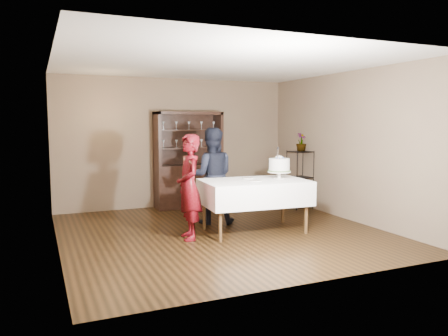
{
  "coord_description": "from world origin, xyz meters",
  "views": [
    {
      "loc": [
        -2.74,
        -6.42,
        1.78
      ],
      "look_at": [
        0.09,
        0.1,
        1.04
      ],
      "focal_mm": 35.0,
      "sensor_mm": 36.0,
      "label": 1
    }
  ],
  "objects_px": {
    "woman": "(189,187)",
    "man": "(211,176)",
    "china_hutch": "(188,176)",
    "cake_table": "(254,192)",
    "cake": "(279,166)",
    "potted_plant": "(301,142)",
    "plant_etagere": "(300,177)"
  },
  "relations": [
    {
      "from": "china_hutch",
      "to": "plant_etagere",
      "type": "bearing_deg",
      "value": -26.83
    },
    {
      "from": "cake",
      "to": "china_hutch",
      "type": "bearing_deg",
      "value": 107.94
    },
    {
      "from": "cake",
      "to": "potted_plant",
      "type": "xyz_separation_m",
      "value": [
        1.34,
        1.39,
        0.32
      ]
    },
    {
      "from": "plant_etagere",
      "to": "woman",
      "type": "distance_m",
      "value": 3.22
    },
    {
      "from": "plant_etagere",
      "to": "cake_table",
      "type": "bearing_deg",
      "value": -142.32
    },
    {
      "from": "woman",
      "to": "man",
      "type": "height_order",
      "value": "man"
    },
    {
      "from": "plant_etagere",
      "to": "cake_table",
      "type": "distance_m",
      "value": 2.23
    },
    {
      "from": "china_hutch",
      "to": "cake",
      "type": "relative_size",
      "value": 3.76
    },
    {
      "from": "china_hutch",
      "to": "man",
      "type": "bearing_deg",
      "value": -94.19
    },
    {
      "from": "plant_etagere",
      "to": "china_hutch",
      "type": "bearing_deg",
      "value": 153.17
    },
    {
      "from": "china_hutch",
      "to": "woman",
      "type": "height_order",
      "value": "china_hutch"
    },
    {
      "from": "plant_etagere",
      "to": "potted_plant",
      "type": "height_order",
      "value": "potted_plant"
    },
    {
      "from": "plant_etagere",
      "to": "woman",
      "type": "bearing_deg",
      "value": -154.42
    },
    {
      "from": "man",
      "to": "cake_table",
      "type": "bearing_deg",
      "value": 136.05
    },
    {
      "from": "china_hutch",
      "to": "cake_table",
      "type": "distance_m",
      "value": 2.44
    },
    {
      "from": "man",
      "to": "potted_plant",
      "type": "relative_size",
      "value": 4.52
    },
    {
      "from": "plant_etagere",
      "to": "cake",
      "type": "xyz_separation_m",
      "value": [
        -1.3,
        -1.36,
        0.41
      ]
    },
    {
      "from": "china_hutch",
      "to": "plant_etagere",
      "type": "xyz_separation_m",
      "value": [
        2.08,
        -1.05,
        -0.01
      ]
    },
    {
      "from": "china_hutch",
      "to": "plant_etagere",
      "type": "relative_size",
      "value": 1.67
    },
    {
      "from": "plant_etagere",
      "to": "cake_table",
      "type": "relative_size",
      "value": 0.69
    },
    {
      "from": "cake_table",
      "to": "woman",
      "type": "distance_m",
      "value": 1.14
    },
    {
      "from": "china_hutch",
      "to": "potted_plant",
      "type": "relative_size",
      "value": 5.35
    },
    {
      "from": "potted_plant",
      "to": "cake",
      "type": "bearing_deg",
      "value": -133.95
    },
    {
      "from": "potted_plant",
      "to": "man",
      "type": "bearing_deg",
      "value": -165.39
    },
    {
      "from": "china_hutch",
      "to": "potted_plant",
      "type": "distance_m",
      "value": 2.46
    },
    {
      "from": "man",
      "to": "potted_plant",
      "type": "distance_m",
      "value": 2.37
    },
    {
      "from": "china_hutch",
      "to": "cake_table",
      "type": "relative_size",
      "value": 1.14
    },
    {
      "from": "cake_table",
      "to": "potted_plant",
      "type": "height_order",
      "value": "potted_plant"
    },
    {
      "from": "cake_table",
      "to": "potted_plant",
      "type": "bearing_deg",
      "value": 37.79
    },
    {
      "from": "cake_table",
      "to": "cake",
      "type": "relative_size",
      "value": 3.29
    },
    {
      "from": "woman",
      "to": "potted_plant",
      "type": "distance_m",
      "value": 3.32
    },
    {
      "from": "cake_table",
      "to": "man",
      "type": "distance_m",
      "value": 0.95
    }
  ]
}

